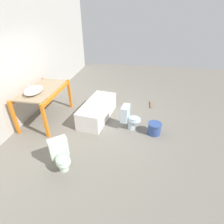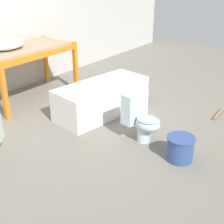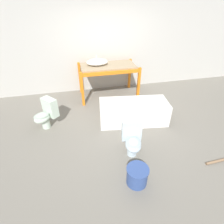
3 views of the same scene
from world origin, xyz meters
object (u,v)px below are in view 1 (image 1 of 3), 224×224
(bathtub_main, at_px, (97,109))
(bucket_white, at_px, (154,128))
(toilet_near, at_px, (61,155))
(sink_basin, at_px, (34,90))
(toilet_far, at_px, (130,117))

(bathtub_main, xyz_separation_m, bucket_white, (-0.49, -1.65, -0.13))
(toilet_near, xyz_separation_m, bucket_white, (1.49, -1.90, -0.18))
(toilet_near, bearing_deg, sink_basin, 92.13)
(bathtub_main, xyz_separation_m, toilet_near, (-1.99, 0.25, 0.05))
(toilet_near, distance_m, toilet_far, 2.04)
(sink_basin, relative_size, bathtub_main, 0.36)
(toilet_near, distance_m, bucket_white, 2.42)
(bathtub_main, height_order, bucket_white, bathtub_main)
(sink_basin, distance_m, bathtub_main, 1.79)
(bathtub_main, distance_m, bucket_white, 1.73)
(sink_basin, xyz_separation_m, bathtub_main, (0.60, -1.51, -0.75))
(bathtub_main, bearing_deg, toilet_far, -102.35)
(sink_basin, height_order, toilet_near, sink_basin)
(sink_basin, relative_size, bucket_white, 1.67)
(bathtub_main, relative_size, bucket_white, 4.66)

